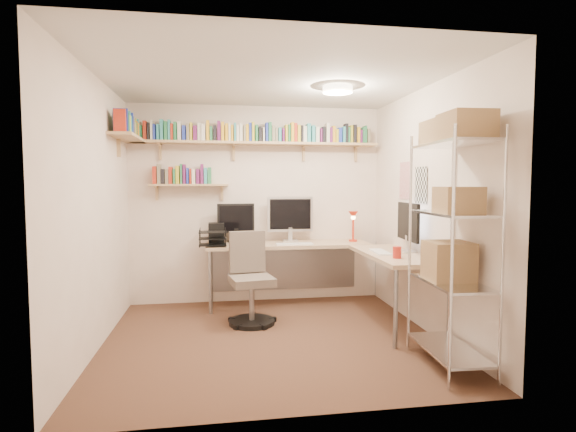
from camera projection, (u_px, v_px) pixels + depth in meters
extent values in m
plane|color=#4A281F|center=(272.00, 339.00, 4.39)|extent=(3.20, 3.20, 0.00)
cube|color=beige|center=(257.00, 204.00, 5.78)|extent=(3.20, 0.04, 2.50)
cube|color=beige|center=(96.00, 213.00, 4.05)|extent=(0.04, 3.00, 2.50)
cube|color=beige|center=(428.00, 210.00, 4.55)|extent=(0.04, 3.00, 2.50)
cube|color=beige|center=(300.00, 225.00, 2.82)|extent=(3.20, 0.04, 2.50)
cube|color=silver|center=(271.00, 79.00, 4.22)|extent=(3.20, 3.00, 0.04)
cube|color=silver|center=(405.00, 181.00, 5.07)|extent=(0.01, 0.30, 0.42)
cube|color=silver|center=(421.00, 185.00, 4.68)|extent=(0.01, 0.28, 0.38)
cylinder|color=#FFEAC6|center=(338.00, 90.00, 4.52)|extent=(0.30, 0.30, 0.06)
cube|color=tan|center=(258.00, 143.00, 5.60)|extent=(3.05, 0.25, 0.03)
cube|color=tan|center=(128.00, 138.00, 4.95)|extent=(0.25, 1.00, 0.03)
cube|color=tan|center=(189.00, 185.00, 5.53)|extent=(0.95, 0.20, 0.02)
cube|color=tan|center=(160.00, 148.00, 5.48)|extent=(0.03, 0.20, 0.20)
cube|color=tan|center=(234.00, 149.00, 5.63)|extent=(0.03, 0.20, 0.20)
cube|color=tan|center=(304.00, 150.00, 5.77)|extent=(0.03, 0.20, 0.20)
cube|color=tan|center=(357.00, 151.00, 5.88)|extent=(0.03, 0.20, 0.20)
cube|color=teal|center=(136.00, 133.00, 5.37)|extent=(0.03, 0.14, 0.18)
cube|color=gold|center=(139.00, 132.00, 5.37)|extent=(0.02, 0.12, 0.20)
cube|color=#287845|center=(141.00, 133.00, 5.38)|extent=(0.03, 0.11, 0.17)
cube|color=red|center=(145.00, 131.00, 5.38)|extent=(0.04, 0.14, 0.23)
cube|color=black|center=(149.00, 132.00, 5.39)|extent=(0.03, 0.12, 0.21)
cube|color=beige|center=(152.00, 130.00, 5.39)|extent=(0.03, 0.12, 0.24)
cube|color=#2235AF|center=(155.00, 133.00, 5.40)|extent=(0.03, 0.13, 0.19)
cube|color=teal|center=(158.00, 133.00, 5.41)|extent=(0.03, 0.14, 0.19)
cube|color=teal|center=(162.00, 130.00, 5.41)|extent=(0.04, 0.14, 0.25)
cube|color=#287845|center=(166.00, 131.00, 5.42)|extent=(0.04, 0.15, 0.22)
cube|color=teal|center=(169.00, 131.00, 5.43)|extent=(0.03, 0.14, 0.24)
cube|color=red|center=(172.00, 132.00, 5.43)|extent=(0.03, 0.12, 0.20)
cube|color=#287845|center=(175.00, 132.00, 5.44)|extent=(0.03, 0.13, 0.22)
cube|color=beige|center=(179.00, 131.00, 5.44)|extent=(0.04, 0.11, 0.23)
cube|color=#2235AF|center=(184.00, 133.00, 5.45)|extent=(0.04, 0.12, 0.18)
cube|color=#7C745A|center=(188.00, 132.00, 5.46)|extent=(0.03, 0.15, 0.21)
cube|color=gold|center=(191.00, 132.00, 5.47)|extent=(0.03, 0.15, 0.22)
cube|color=#621A56|center=(195.00, 134.00, 5.48)|extent=(0.04, 0.12, 0.18)
cube|color=beige|center=(200.00, 132.00, 5.48)|extent=(0.04, 0.11, 0.22)
cube|color=beige|center=(203.00, 133.00, 5.49)|extent=(0.04, 0.15, 0.20)
cube|color=gold|center=(208.00, 131.00, 5.50)|extent=(0.04, 0.12, 0.25)
cube|color=#287845|center=(211.00, 134.00, 5.51)|extent=(0.03, 0.14, 0.18)
cube|color=black|center=(215.00, 134.00, 5.51)|extent=(0.04, 0.13, 0.19)
cube|color=#621A56|center=(219.00, 131.00, 5.52)|extent=(0.04, 0.13, 0.25)
cube|color=gold|center=(223.00, 132.00, 5.53)|extent=(0.04, 0.15, 0.23)
cube|color=gold|center=(227.00, 133.00, 5.53)|extent=(0.03, 0.12, 0.22)
cube|color=beige|center=(229.00, 132.00, 5.54)|extent=(0.03, 0.13, 0.23)
cube|color=gold|center=(232.00, 134.00, 5.55)|extent=(0.02, 0.13, 0.20)
cube|color=teal|center=(235.00, 133.00, 5.55)|extent=(0.02, 0.13, 0.23)
cube|color=beige|center=(238.00, 134.00, 5.56)|extent=(0.03, 0.14, 0.20)
cube|color=beige|center=(241.00, 133.00, 5.56)|extent=(0.04, 0.14, 0.22)
cube|color=#7C745A|center=(244.00, 134.00, 5.57)|extent=(0.03, 0.14, 0.20)
cube|color=gold|center=(247.00, 133.00, 5.57)|extent=(0.03, 0.13, 0.21)
cube|color=#2235AF|center=(250.00, 133.00, 5.58)|extent=(0.03, 0.12, 0.23)
cube|color=gold|center=(253.00, 132.00, 5.58)|extent=(0.03, 0.14, 0.24)
cube|color=#287845|center=(256.00, 134.00, 5.59)|extent=(0.03, 0.12, 0.21)
cube|color=black|center=(260.00, 135.00, 5.60)|extent=(0.04, 0.11, 0.19)
cube|color=beige|center=(263.00, 135.00, 5.61)|extent=(0.02, 0.14, 0.17)
cube|color=#2235AF|center=(267.00, 133.00, 5.61)|extent=(0.03, 0.14, 0.24)
cube|color=#287845|center=(270.00, 132.00, 5.62)|extent=(0.04, 0.12, 0.24)
cube|color=#7C745A|center=(273.00, 134.00, 5.63)|extent=(0.04, 0.14, 0.20)
cube|color=#7C745A|center=(276.00, 135.00, 5.63)|extent=(0.03, 0.12, 0.18)
cube|color=teal|center=(279.00, 135.00, 5.64)|extent=(0.03, 0.12, 0.18)
cube|color=#621A56|center=(283.00, 136.00, 5.65)|extent=(0.02, 0.13, 0.17)
cube|color=gold|center=(286.00, 134.00, 5.65)|extent=(0.03, 0.13, 0.22)
cube|color=#287845|center=(289.00, 134.00, 5.66)|extent=(0.03, 0.11, 0.22)
cube|color=gold|center=(292.00, 133.00, 5.66)|extent=(0.04, 0.15, 0.25)
cube|color=red|center=(295.00, 133.00, 5.67)|extent=(0.04, 0.12, 0.24)
cube|color=gold|center=(298.00, 134.00, 5.67)|extent=(0.04, 0.14, 0.22)
cube|color=black|center=(301.00, 134.00, 5.68)|extent=(0.02, 0.11, 0.21)
cube|color=beige|center=(304.00, 135.00, 5.69)|extent=(0.04, 0.12, 0.20)
cube|color=teal|center=(308.00, 134.00, 5.69)|extent=(0.04, 0.15, 0.24)
cube|color=teal|center=(313.00, 134.00, 5.70)|extent=(0.04, 0.14, 0.21)
cube|color=beige|center=(317.00, 135.00, 5.71)|extent=(0.04, 0.13, 0.20)
cube|color=#621A56|center=(320.00, 136.00, 5.72)|extent=(0.02, 0.15, 0.18)
cube|color=black|center=(323.00, 135.00, 5.73)|extent=(0.04, 0.12, 0.20)
cube|color=beige|center=(327.00, 133.00, 5.73)|extent=(0.04, 0.12, 0.25)
cube|color=#621A56|center=(330.00, 136.00, 5.74)|extent=(0.03, 0.13, 0.19)
cube|color=gold|center=(333.00, 135.00, 5.75)|extent=(0.04, 0.12, 0.21)
cube|color=gold|center=(336.00, 136.00, 5.75)|extent=(0.03, 0.14, 0.17)
cube|color=#2235AF|center=(339.00, 136.00, 5.76)|extent=(0.04, 0.12, 0.19)
cube|color=teal|center=(343.00, 135.00, 5.77)|extent=(0.03, 0.14, 0.21)
cube|color=black|center=(346.00, 134.00, 5.77)|extent=(0.03, 0.12, 0.25)
cube|color=#287845|center=(348.00, 136.00, 5.78)|extent=(0.02, 0.13, 0.20)
cube|color=gold|center=(351.00, 135.00, 5.78)|extent=(0.03, 0.12, 0.22)
cube|color=black|center=(354.00, 134.00, 5.79)|extent=(0.04, 0.14, 0.23)
cube|color=gold|center=(357.00, 136.00, 5.80)|extent=(0.04, 0.12, 0.21)
cube|color=#621A56|center=(360.00, 137.00, 5.80)|extent=(0.03, 0.12, 0.17)
cube|color=#287845|center=(362.00, 136.00, 5.81)|extent=(0.02, 0.14, 0.20)
cube|color=#287845|center=(365.00, 135.00, 5.81)|extent=(0.02, 0.13, 0.23)
cube|color=#7C745A|center=(368.00, 137.00, 5.82)|extent=(0.03, 0.13, 0.18)
cube|color=red|center=(120.00, 120.00, 4.52)|extent=(0.12, 0.04, 0.23)
cube|color=#2235AF|center=(121.00, 120.00, 4.56)|extent=(0.14, 0.02, 0.24)
cube|color=#287845|center=(121.00, 122.00, 4.60)|extent=(0.12, 0.04, 0.23)
cube|color=#287845|center=(122.00, 123.00, 4.64)|extent=(0.14, 0.03, 0.21)
cube|color=gold|center=(123.00, 124.00, 4.68)|extent=(0.15, 0.04, 0.19)
cube|color=teal|center=(124.00, 125.00, 4.71)|extent=(0.14, 0.02, 0.19)
cube|color=teal|center=(124.00, 123.00, 4.75)|extent=(0.13, 0.03, 0.25)
cube|color=teal|center=(125.00, 125.00, 4.80)|extent=(0.13, 0.04, 0.20)
cube|color=#2235AF|center=(126.00, 124.00, 4.84)|extent=(0.15, 0.03, 0.24)
cube|color=gold|center=(127.00, 125.00, 4.88)|extent=(0.12, 0.04, 0.24)
cube|color=gold|center=(128.00, 126.00, 4.92)|extent=(0.11, 0.03, 0.22)
cube|color=#2235AF|center=(128.00, 125.00, 4.95)|extent=(0.11, 0.03, 0.25)
cube|color=#7C745A|center=(129.00, 127.00, 4.98)|extent=(0.13, 0.03, 0.23)
cube|color=#7C745A|center=(130.00, 130.00, 5.03)|extent=(0.12, 0.04, 0.17)
cube|color=gold|center=(130.00, 128.00, 5.08)|extent=(0.13, 0.03, 0.22)
cube|color=#287845|center=(131.00, 130.00, 5.12)|extent=(0.14, 0.03, 0.18)
cube|color=red|center=(132.00, 130.00, 5.15)|extent=(0.13, 0.03, 0.19)
cube|color=gold|center=(132.00, 131.00, 5.19)|extent=(0.15, 0.03, 0.18)
cube|color=teal|center=(133.00, 129.00, 5.22)|extent=(0.14, 0.03, 0.23)
cube|color=teal|center=(133.00, 131.00, 5.26)|extent=(0.13, 0.03, 0.21)
cube|color=beige|center=(134.00, 131.00, 5.30)|extent=(0.11, 0.04, 0.21)
cube|color=#7C745A|center=(135.00, 131.00, 5.35)|extent=(0.14, 0.03, 0.22)
cube|color=red|center=(155.00, 175.00, 5.46)|extent=(0.04, 0.15, 0.21)
cube|color=#7C745A|center=(159.00, 174.00, 5.47)|extent=(0.04, 0.15, 0.24)
cube|color=black|center=(163.00, 177.00, 5.48)|extent=(0.04, 0.14, 0.18)
cube|color=#7C745A|center=(167.00, 177.00, 5.48)|extent=(0.04, 0.14, 0.18)
cube|color=red|center=(171.00, 175.00, 5.49)|extent=(0.04, 0.12, 0.21)
cube|color=#287845|center=(174.00, 177.00, 5.50)|extent=(0.03, 0.14, 0.18)
cube|color=gold|center=(178.00, 175.00, 5.50)|extent=(0.04, 0.12, 0.22)
cube|color=#287845|center=(181.00, 174.00, 5.51)|extent=(0.02, 0.13, 0.24)
cube|color=#621A56|center=(184.00, 174.00, 5.51)|extent=(0.03, 0.12, 0.24)
cube|color=#2235AF|center=(188.00, 176.00, 5.52)|extent=(0.03, 0.12, 0.20)
cube|color=red|center=(191.00, 176.00, 5.53)|extent=(0.02, 0.12, 0.19)
cube|color=beige|center=(194.00, 177.00, 5.53)|extent=(0.04, 0.14, 0.18)
cube|color=#621A56|center=(198.00, 177.00, 5.54)|extent=(0.04, 0.13, 0.18)
cube|color=#621A56|center=(202.00, 174.00, 5.55)|extent=(0.03, 0.12, 0.24)
cube|color=teal|center=(206.00, 176.00, 5.55)|extent=(0.04, 0.14, 0.20)
cube|color=#287845|center=(210.00, 176.00, 5.56)|extent=(0.04, 0.13, 0.20)
cube|color=tan|center=(288.00, 244.00, 5.59)|extent=(2.01, 0.63, 0.04)
cube|color=tan|center=(396.00, 255.00, 4.74)|extent=(0.63, 1.37, 0.04)
cylinder|color=gray|center=(210.00, 282.00, 5.21)|extent=(0.04, 0.04, 0.74)
cylinder|color=gray|center=(211.00, 274.00, 5.73)|extent=(0.04, 0.04, 0.74)
cylinder|color=gray|center=(377.00, 268.00, 6.08)|extent=(0.04, 0.04, 0.74)
cylinder|color=gray|center=(396.00, 309.00, 4.10)|extent=(0.04, 0.04, 0.74)
cylinder|color=gray|center=(449.00, 306.00, 4.18)|extent=(0.04, 0.04, 0.74)
cube|color=gray|center=(284.00, 267.00, 5.89)|extent=(1.90, 0.02, 0.58)
cube|color=silver|center=(290.00, 214.00, 5.70)|extent=(0.58, 0.03, 0.44)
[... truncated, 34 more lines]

